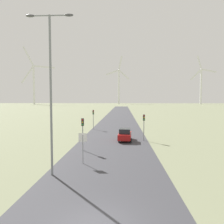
% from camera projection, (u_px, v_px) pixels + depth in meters
% --- Properties ---
extents(road_surface, '(10.00, 240.00, 0.01)m').
position_uv_depth(road_surface, '(118.00, 122.00, 58.37)').
color(road_surface, '#38383D').
rests_on(road_surface, ground).
extents(streetlamp, '(3.74, 0.32, 12.67)m').
position_uv_depth(streetlamp, '(51.00, 78.00, 17.15)').
color(streetlamp, gray).
rests_on(streetlamp, ground).
extents(stop_sign_near, '(0.81, 0.07, 2.89)m').
position_uv_depth(stop_sign_near, '(83.00, 142.00, 20.56)').
color(stop_sign_near, gray).
rests_on(stop_sign_near, ground).
extents(traffic_light_post_near_left, '(0.28, 0.33, 3.84)m').
position_uv_depth(traffic_light_post_near_left, '(83.00, 127.00, 25.75)').
color(traffic_light_post_near_left, gray).
rests_on(traffic_light_post_near_left, ground).
extents(traffic_light_post_near_right, '(0.28, 0.34, 3.85)m').
position_uv_depth(traffic_light_post_near_right, '(144.00, 121.00, 31.88)').
color(traffic_light_post_near_right, gray).
rests_on(traffic_light_post_near_right, ground).
extents(traffic_light_post_mid_left, '(0.28, 0.33, 3.91)m').
position_uv_depth(traffic_light_post_mid_left, '(93.00, 115.00, 43.91)').
color(traffic_light_post_mid_left, gray).
rests_on(traffic_light_post_mid_left, ground).
extents(car_approaching, '(2.06, 4.21, 1.83)m').
position_uv_depth(car_approaching, '(125.00, 135.00, 31.86)').
color(car_approaching, maroon).
rests_on(car_approaching, ground).
extents(wind_turbine_far_left, '(35.57, 10.89, 64.45)m').
position_uv_depth(wind_turbine_far_left, '(34.00, 80.00, 245.52)').
color(wind_turbine_far_left, white).
rests_on(wind_turbine_far_left, ground).
extents(wind_turbine_left, '(29.10, 8.47, 58.89)m').
position_uv_depth(wind_turbine_left, '(119.00, 83.00, 270.21)').
color(wind_turbine_left, white).
rests_on(wind_turbine_left, ground).
extents(wind_turbine_center, '(27.85, 9.74, 58.41)m').
position_uv_depth(wind_turbine_center, '(201.00, 83.00, 263.03)').
color(wind_turbine_center, white).
rests_on(wind_turbine_center, ground).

